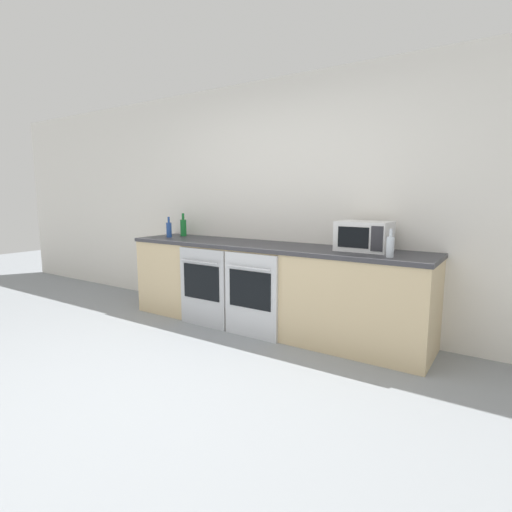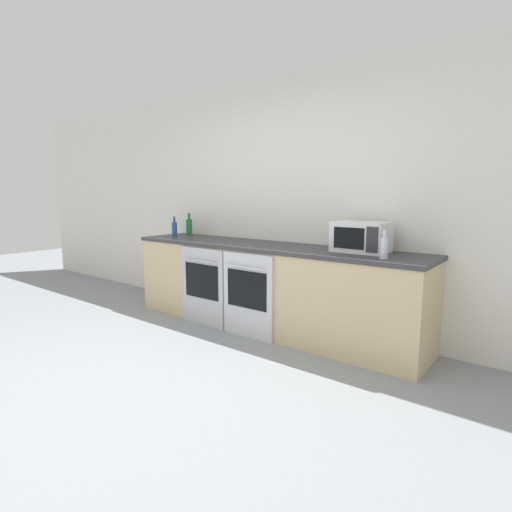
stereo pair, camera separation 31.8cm
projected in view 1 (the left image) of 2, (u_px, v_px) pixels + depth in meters
ground_plane at (133, 396)px, 2.77m from camera, size 16.00×16.00×0.00m
wall_back at (285, 203)px, 4.31m from camera, size 10.00×0.06×2.60m
counter_back at (268, 286)px, 4.15m from camera, size 3.28×0.68×0.88m
oven_left at (202, 287)px, 4.19m from camera, size 0.60×0.06×0.83m
oven_right at (251, 295)px, 3.86m from camera, size 0.60×0.06×0.83m
microwave at (364, 236)px, 3.60m from camera, size 0.46×0.34×0.27m
bottle_blue at (169, 229)px, 4.75m from camera, size 0.06×0.06×0.24m
bottle_green at (183, 227)px, 4.90m from camera, size 0.07×0.07×0.28m
bottle_clear at (390, 246)px, 3.22m from camera, size 0.06×0.06×0.23m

